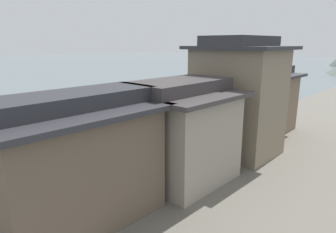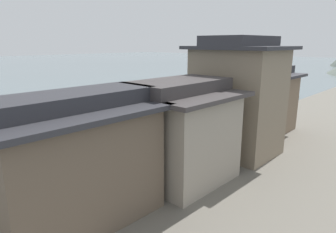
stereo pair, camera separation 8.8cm
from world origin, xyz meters
name	(u,v)px [view 1 (the left image)]	position (x,y,z in m)	size (l,w,h in m)	color
boat_moored_nearest	(214,125)	(5.11, 23.18, 0.23)	(1.58, 4.00, 0.66)	brown
boat_moored_second	(277,105)	(5.61, 38.05, 0.23)	(1.32, 4.46, 0.66)	#33281E
boat_moored_third	(293,97)	(4.85, 45.53, 0.30)	(1.91, 4.31, 0.82)	brown
boat_moored_far	(63,173)	(4.57, 6.12, 0.16)	(1.63, 3.68, 0.47)	#423328
boat_midriver_drifting	(194,101)	(-5.14, 32.52, 0.18)	(4.11, 2.50, 0.54)	brown
house_waterfront_nearest	(74,159)	(10.75, 3.84, 3.60)	(5.83, 8.13, 6.14)	brown
house_waterfront_second	(179,131)	(11.22, 10.64, 3.61)	(6.76, 6.37, 6.14)	gray
house_waterfront_tall	(237,97)	(11.38, 17.01, 4.92)	(7.09, 5.52, 8.74)	#7F705B
house_waterfront_narrow	(263,101)	(10.45, 23.40, 3.61)	(5.22, 7.25, 6.14)	#75604C
mooring_post_dock_near	(59,181)	(7.31, 4.58, 1.07)	(0.20, 0.20, 0.93)	#473828
mooring_post_dock_mid	(182,138)	(7.31, 15.43, 1.08)	(0.20, 0.20, 0.94)	#473828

